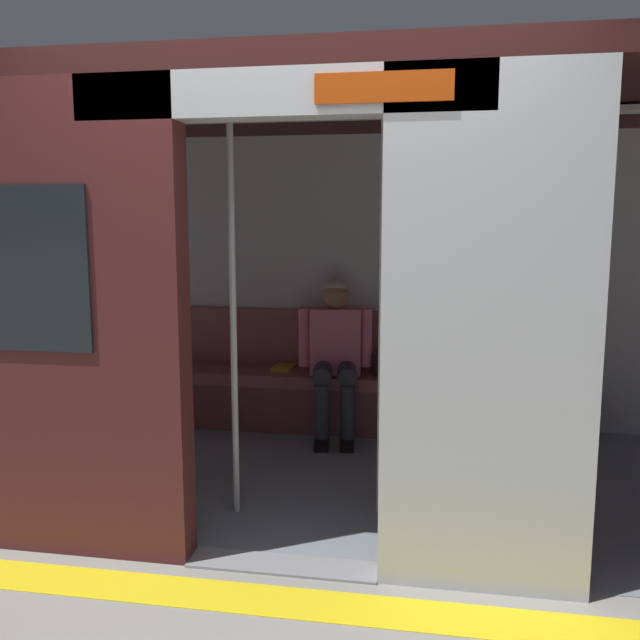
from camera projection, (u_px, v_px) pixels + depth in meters
name	position (u px, v px, depth m)	size (l,w,h in m)	color
ground_plane	(283.00, 566.00, 3.26)	(60.00, 60.00, 0.00)	gray
platform_edge_strip	(267.00, 600.00, 2.96)	(8.00, 0.24, 0.01)	yellow
train_car	(315.00, 231.00, 4.14)	(6.40, 2.61, 2.36)	silver
bench_seat	(346.00, 388.00, 5.25)	(3.39, 0.44, 0.44)	#935156
person_seated	(335.00, 346.00, 5.16)	(0.55, 0.71, 1.17)	pink
handbag	(393.00, 364.00, 5.19)	(0.26, 0.15, 0.17)	black
book	(283.00, 367.00, 5.40)	(0.15, 0.22, 0.03)	gold
grab_pole_door	(233.00, 314.00, 3.69)	(0.04, 0.04, 2.22)	silver
grab_pole_far	(382.00, 314.00, 3.69)	(0.04, 0.04, 2.22)	silver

